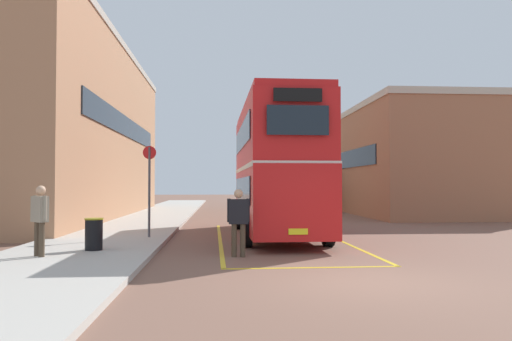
% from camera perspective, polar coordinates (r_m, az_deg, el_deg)
% --- Properties ---
extents(ground_plane, '(135.60, 135.60, 0.00)m').
position_cam_1_polar(ground_plane, '(24.16, 2.57, -6.08)').
color(ground_plane, brown).
extents(sidewalk_left, '(4.00, 57.60, 0.14)m').
position_cam_1_polar(sidewalk_left, '(26.66, -12.13, -5.47)').
color(sidewalk_left, '#B2ADA3').
rests_on(sidewalk_left, ground).
extents(brick_building_left, '(6.02, 24.01, 9.67)m').
position_cam_1_polar(brick_building_left, '(29.63, -20.30, 4.22)').
color(brick_building_left, '#AD7A56').
rests_on(brick_building_left, ground).
extents(depot_building_right, '(8.66, 17.24, 6.74)m').
position_cam_1_polar(depot_building_right, '(34.70, 17.15, 0.93)').
color(depot_building_right, '#9E6647').
rests_on(depot_building_right, ground).
extents(double_decker_bus, '(2.87, 9.77, 4.75)m').
position_cam_1_polar(double_decker_bus, '(18.03, 2.24, 0.39)').
color(double_decker_bus, black).
rests_on(double_decker_bus, ground).
extents(single_deck_bus, '(3.28, 8.52, 3.02)m').
position_cam_1_polar(single_deck_bus, '(38.83, 4.13, -1.97)').
color(single_deck_bus, black).
rests_on(single_deck_bus, ground).
extents(pedestrian_boarding, '(0.59, 0.25, 1.76)m').
position_cam_1_polar(pedestrian_boarding, '(12.91, -2.03, -5.41)').
color(pedestrian_boarding, '#473828').
rests_on(pedestrian_boarding, ground).
extents(pedestrian_waiting_near, '(0.50, 0.49, 1.71)m').
position_cam_1_polar(pedestrian_waiting_near, '(13.12, -23.62, -4.75)').
color(pedestrian_waiting_near, '#473828').
rests_on(pedestrian_waiting_near, sidewalk_left).
extents(litter_bin, '(0.48, 0.48, 0.85)m').
position_cam_1_polar(litter_bin, '(13.93, -18.16, -6.96)').
color(litter_bin, black).
rests_on(litter_bin, sidewalk_left).
extents(bus_stop_sign, '(0.44, 0.08, 3.02)m').
position_cam_1_polar(bus_stop_sign, '(16.82, -12.17, -1.39)').
color(bus_stop_sign, '#4C4C51').
rests_on(bus_stop_sign, sidewalk_left).
extents(bay_marking_yellow, '(4.31, 11.78, 0.01)m').
position_cam_1_polar(bay_marking_yellow, '(16.30, 3.00, -8.23)').
color(bay_marking_yellow, gold).
rests_on(bay_marking_yellow, ground).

